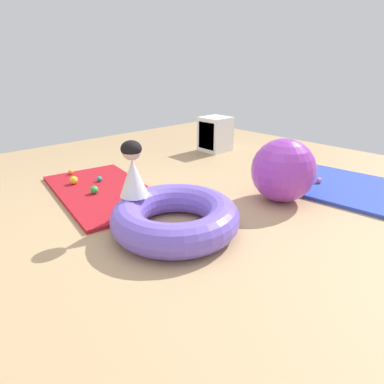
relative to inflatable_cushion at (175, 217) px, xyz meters
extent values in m
plane|color=tan|center=(0.05, 0.08, -0.14)|extent=(8.00, 8.00, 0.00)
cube|color=#2D47B7|center=(0.72, 2.16, -0.12)|extent=(1.76, 1.38, 0.04)
cube|color=#B21923|center=(-1.26, -0.01, -0.12)|extent=(1.85, 1.19, 0.04)
torus|color=#7056D1|center=(0.00, 0.00, 0.00)|extent=(1.13, 1.13, 0.28)
cone|color=white|center=(-0.36, -0.17, 0.31)|extent=(0.36, 0.36, 0.34)
sphere|color=#DBAD89|center=(-0.36, -0.17, 0.55)|extent=(0.17, 0.17, 0.17)
ellipsoid|color=black|center=(-0.36, -0.17, 0.57)|extent=(0.18, 0.18, 0.14)
sphere|color=blue|center=(0.02, 2.38, -0.07)|extent=(0.07, 0.07, 0.07)
sphere|color=pink|center=(0.33, 1.99, -0.07)|extent=(0.07, 0.07, 0.07)
sphere|color=green|center=(-1.21, -0.14, -0.06)|extent=(0.09, 0.09, 0.09)
sphere|color=teal|center=(-1.53, 0.09, -0.07)|extent=(0.06, 0.06, 0.06)
sphere|color=yellow|center=(-1.66, -0.18, -0.05)|extent=(0.10, 0.10, 0.10)
sphere|color=orange|center=(-2.03, -0.05, -0.07)|extent=(0.06, 0.06, 0.06)
sphere|color=purple|center=(0.25, 1.29, 0.19)|extent=(0.67, 0.67, 0.67)
cube|color=white|center=(-1.69, 2.33, 0.14)|extent=(0.44, 0.44, 0.56)
cube|color=#2D2D33|center=(-1.69, 2.21, 0.14)|extent=(0.34, 0.20, 0.44)
camera|label=1|loc=(1.93, -1.62, 1.25)|focal=30.06mm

